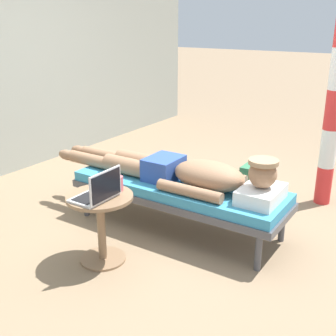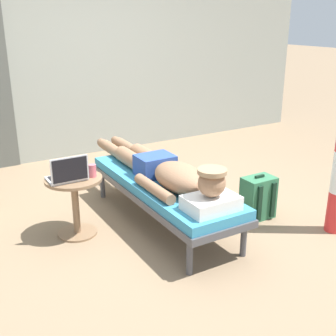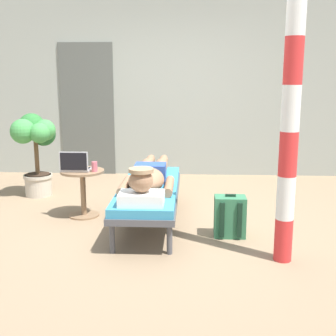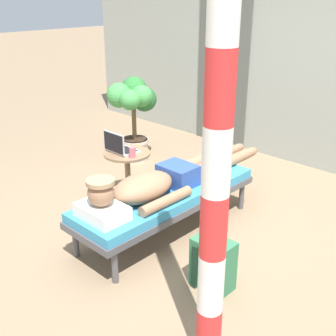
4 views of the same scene
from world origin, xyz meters
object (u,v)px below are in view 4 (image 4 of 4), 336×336
(side_table, at_px, (128,167))
(porch_post, at_px, (217,161))
(lounge_chair, at_px, (167,197))
(laptop, at_px, (119,147))
(potted_plant, at_px, (133,107))
(person_reclining, at_px, (162,181))
(drink_glass, at_px, (132,152))
(backpack, at_px, (213,264))

(side_table, xyz_separation_m, porch_post, (1.98, -1.10, 0.93))
(lounge_chair, distance_m, laptop, 0.86)
(potted_plant, bearing_deg, laptop, -49.44)
(person_reclining, bearing_deg, drink_glass, 162.60)
(side_table, height_order, drink_glass, drink_glass)
(side_table, xyz_separation_m, backpack, (1.58, -0.55, -0.16))
(lounge_chair, xyz_separation_m, drink_glass, (-0.61, 0.14, 0.23))
(person_reclining, relative_size, potted_plant, 2.03)
(lounge_chair, xyz_separation_m, backpack, (0.82, -0.35, -0.15))
(side_table, bearing_deg, laptop, -139.48)
(laptop, relative_size, potted_plant, 0.29)
(backpack, distance_m, potted_plant, 2.79)
(person_reclining, height_order, porch_post, porch_post)
(lounge_chair, bearing_deg, laptop, 170.16)
(laptop, xyz_separation_m, potted_plant, (-0.75, 0.87, 0.12))
(person_reclining, height_order, potted_plant, potted_plant)
(person_reclining, bearing_deg, lounge_chair, 90.00)
(drink_glass, distance_m, potted_plant, 1.30)
(laptop, distance_m, porch_post, 2.40)
(lounge_chair, distance_m, drink_glass, 0.66)
(side_table, height_order, laptop, laptop)
(lounge_chair, relative_size, porch_post, 0.72)
(lounge_chair, relative_size, laptop, 5.99)
(drink_glass, relative_size, porch_post, 0.04)
(person_reclining, distance_m, backpack, 0.93)
(person_reclining, xyz_separation_m, laptop, (-0.82, 0.20, 0.06))
(drink_glass, distance_m, porch_post, 2.22)
(lounge_chair, distance_m, porch_post, 1.79)
(person_reclining, distance_m, potted_plant, 1.90)
(lounge_chair, bearing_deg, person_reclining, -90.00)
(person_reclining, height_order, backpack, person_reclining)
(porch_post, bearing_deg, drink_glass, 150.28)
(potted_plant, bearing_deg, porch_post, -34.61)
(side_table, relative_size, potted_plant, 0.49)
(laptop, distance_m, potted_plant, 1.15)
(potted_plant, bearing_deg, drink_glass, -42.55)
(side_table, bearing_deg, person_reclining, -18.10)
(person_reclining, xyz_separation_m, drink_glass, (-0.61, 0.19, 0.06))
(person_reclining, distance_m, side_table, 0.81)
(backpack, height_order, potted_plant, potted_plant)
(laptop, bearing_deg, potted_plant, 130.56)
(person_reclining, xyz_separation_m, backpack, (0.82, -0.30, -0.32))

